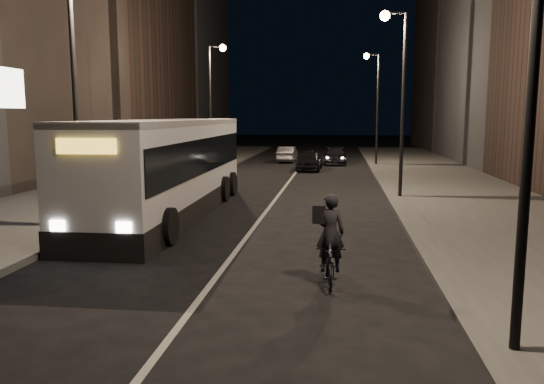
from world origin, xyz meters
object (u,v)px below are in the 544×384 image
(streetlight_right_mid, at_px, (398,79))
(streetlight_right_far, at_px, (374,93))
(city_bus, at_px, (169,164))
(streetlight_right_near, at_px, (518,4))
(car_mid, at_px, (287,154))
(car_near, at_px, (309,160))
(streetlight_left_near, at_px, (81,65))
(streetlight_left_far, at_px, (214,91))
(cyclist_on_bicycle, at_px, (330,254))
(car_far, at_px, (335,156))

(streetlight_right_mid, xyz_separation_m, streetlight_right_far, (0.00, 16.00, 0.00))
(city_bus, bearing_deg, streetlight_right_far, 66.27)
(streetlight_right_near, height_order, streetlight_right_mid, same)
(streetlight_right_near, relative_size, car_mid, 2.13)
(streetlight_right_near, xyz_separation_m, car_near, (-4.53, 28.32, -4.67))
(streetlight_right_mid, relative_size, car_mid, 2.13)
(streetlight_left_near, distance_m, city_bus, 4.91)
(streetlight_right_far, bearing_deg, streetlight_left_near, -113.96)
(streetlight_left_far, height_order, cyclist_on_bicycle, streetlight_left_far)
(streetlight_right_near, distance_m, cyclist_on_bicycle, 6.31)
(cyclist_on_bicycle, height_order, car_mid, cyclist_on_bicycle)
(city_bus, height_order, car_far, city_bus)
(streetlight_right_near, distance_m, car_mid, 35.57)
(streetlight_right_mid, relative_size, streetlight_left_far, 1.00)
(streetlight_right_mid, height_order, streetlight_left_near, same)
(streetlight_right_mid, bearing_deg, cyclist_on_bicycle, -101.91)
(car_far, bearing_deg, car_near, -110.14)
(streetlight_right_near, bearing_deg, streetlight_right_far, 90.00)
(car_near, bearing_deg, streetlight_left_near, -105.15)
(streetlight_right_far, distance_m, car_near, 7.48)
(city_bus, bearing_deg, streetlight_left_far, 96.05)
(streetlight_right_mid, height_order, cyclist_on_bicycle, streetlight_right_mid)
(streetlight_left_near, distance_m, car_far, 26.82)
(streetlight_right_mid, bearing_deg, city_bus, -151.08)
(streetlight_right_mid, height_order, car_near, streetlight_right_mid)
(streetlight_right_mid, distance_m, car_far, 18.05)
(streetlight_left_near, bearing_deg, streetlight_right_mid, 36.88)
(city_bus, bearing_deg, streetlight_left_near, -120.41)
(streetlight_left_near, bearing_deg, cyclist_on_bicycle, -30.44)
(streetlight_left_far, xyz_separation_m, car_mid, (3.99, 8.62, -4.73))
(car_far, bearing_deg, streetlight_left_near, -107.89)
(streetlight_right_far, bearing_deg, car_mid, 158.60)
(streetlight_left_far, height_order, car_mid, streetlight_left_far)
(streetlight_right_far, xyz_separation_m, car_near, (-4.53, -3.68, -4.67))
(streetlight_left_far, relative_size, cyclist_on_bicycle, 3.87)
(streetlight_right_far, height_order, car_far, streetlight_right_far)
(car_mid, xyz_separation_m, car_far, (3.88, -1.42, 0.00))
(streetlight_right_mid, relative_size, car_far, 1.87)
(car_far, bearing_deg, streetlight_right_far, -23.76)
(car_mid, bearing_deg, streetlight_right_far, 159.39)
(streetlight_right_mid, xyz_separation_m, car_near, (-4.53, 12.32, -4.67))
(cyclist_on_bicycle, relative_size, car_far, 0.48)
(streetlight_right_mid, xyz_separation_m, car_far, (-2.79, 17.20, -4.73))
(streetlight_left_near, relative_size, car_near, 2.01)
(streetlight_left_far, bearing_deg, car_near, 20.70)
(streetlight_left_far, bearing_deg, streetlight_right_far, 29.36)
(city_bus, bearing_deg, streetlight_right_near, -51.88)
(streetlight_left_near, height_order, streetlight_left_far, same)
(cyclist_on_bicycle, distance_m, car_far, 29.89)
(streetlight_right_far, relative_size, car_near, 2.01)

